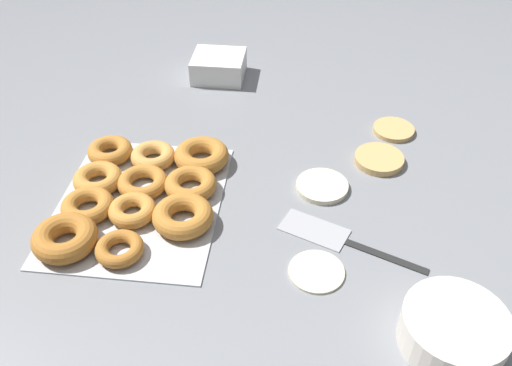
{
  "coord_description": "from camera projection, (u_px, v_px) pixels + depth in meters",
  "views": [
    {
      "loc": [
        0.8,
        -0.01,
        0.69
      ],
      "look_at": [
        0.04,
        -0.09,
        0.04
      ],
      "focal_mm": 38.0,
      "sensor_mm": 36.0,
      "label": 1
    }
  ],
  "objects": [
    {
      "name": "donut_tray",
      "position": [
        139.0,
        193.0,
        1.02
      ],
      "size": [
        0.37,
        0.3,
        0.04
      ],
      "color": "silver",
      "rests_on": "ground_plane"
    },
    {
      "name": "pancake_0",
      "position": [
        322.0,
        186.0,
        1.05
      ],
      "size": [
        0.1,
        0.1,
        0.01
      ],
      "primitive_type": "cylinder",
      "color": "beige",
      "rests_on": "ground_plane"
    },
    {
      "name": "batter_bowl",
      "position": [
        453.0,
        330.0,
        0.77
      ],
      "size": [
        0.15,
        0.15,
        0.06
      ],
      "color": "silver",
      "rests_on": "ground_plane"
    },
    {
      "name": "ground_plane",
      "position": [
        305.0,
        190.0,
        1.05
      ],
      "size": [
        3.0,
        3.0,
        0.0
      ],
      "primitive_type": "plane",
      "color": "gray"
    },
    {
      "name": "container_stack",
      "position": [
        219.0,
        66.0,
        1.37
      ],
      "size": [
        0.12,
        0.13,
        0.06
      ],
      "color": "white",
      "rests_on": "ground_plane"
    },
    {
      "name": "pancake_3",
      "position": [
        394.0,
        130.0,
        1.2
      ],
      "size": [
        0.09,
        0.09,
        0.01
      ],
      "primitive_type": "cylinder",
      "color": "tan",
      "rests_on": "ground_plane"
    },
    {
      "name": "pancake_1",
      "position": [
        317.0,
        271.0,
        0.89
      ],
      "size": [
        0.09,
        0.09,
        0.01
      ],
      "primitive_type": "cylinder",
      "color": "beige",
      "rests_on": "ground_plane"
    },
    {
      "name": "pancake_2",
      "position": [
        379.0,
        159.0,
        1.11
      ],
      "size": [
        0.1,
        0.1,
        0.01
      ],
      "primitive_type": "cylinder",
      "color": "tan",
      "rests_on": "ground_plane"
    },
    {
      "name": "spatula",
      "position": [
        329.0,
        235.0,
        0.95
      ],
      "size": [
        0.14,
        0.26,
        0.01
      ],
      "rotation": [
        0.0,
        0.0,
        4.32
      ],
      "color": "black",
      "rests_on": "ground_plane"
    }
  ]
}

